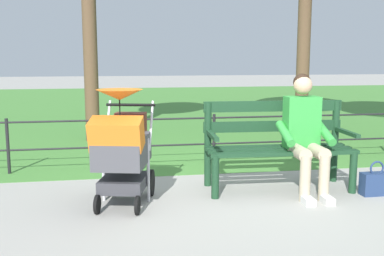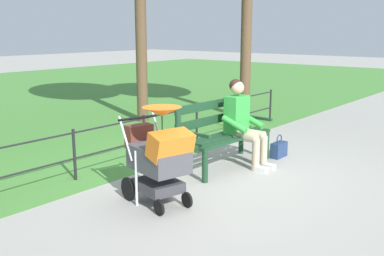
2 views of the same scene
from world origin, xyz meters
name	(u,v)px [view 1 (image 1 of 2)]	position (x,y,z in m)	size (l,w,h in m)	color
ground_plane	(238,192)	(0.00, 0.00, 0.00)	(60.00, 60.00, 0.00)	#9E9B93
grass_lawn	(159,106)	(0.00, -8.80, 0.00)	(40.00, 16.00, 0.01)	#478438
park_bench	(277,141)	(-0.47, -0.12, 0.53)	(1.62, 0.66, 0.96)	#193D23
person_on_bench	(305,130)	(-0.70, 0.11, 0.68)	(0.55, 0.74, 1.28)	tan
stroller	(122,146)	(1.23, 0.23, 0.59)	(0.68, 0.97, 1.15)	black
handbag	(376,183)	(-1.42, 0.34, 0.13)	(0.32, 0.14, 0.37)	navy
park_fence	(234,134)	(-0.28, -1.24, 0.42)	(7.88, 0.04, 0.70)	black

